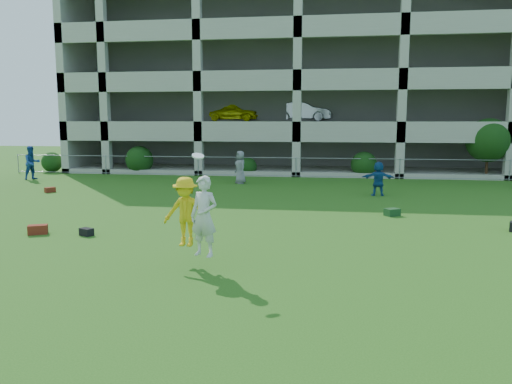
% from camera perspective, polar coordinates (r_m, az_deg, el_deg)
% --- Properties ---
extents(ground, '(100.00, 100.00, 0.00)m').
position_cam_1_polar(ground, '(11.34, -1.87, -9.20)').
color(ground, '#235114').
rests_on(ground, ground).
extents(bystander_a, '(1.12, 1.18, 1.92)m').
position_cam_1_polar(bystander_a, '(31.32, -24.23, 3.06)').
color(bystander_a, navy).
rests_on(bystander_a, ground).
extents(bystander_c, '(0.95, 1.02, 1.76)m').
position_cam_1_polar(bystander_c, '(26.78, -1.80, 2.85)').
color(bystander_c, slate).
rests_on(bystander_c, ground).
extents(bystander_d, '(1.44, 0.48, 1.55)m').
position_cam_1_polar(bystander_d, '(23.12, 13.80, 1.49)').
color(bystander_d, navy).
rests_on(bystander_d, ground).
extents(bag_red_a, '(0.63, 0.51, 0.28)m').
position_cam_1_polar(bag_red_a, '(16.35, -23.67, -3.95)').
color(bag_red_a, '#622210').
rests_on(bag_red_a, ground).
extents(bag_black_b, '(0.47, 0.40, 0.22)m').
position_cam_1_polar(bag_black_b, '(15.64, -18.80, -4.34)').
color(bag_black_b, black).
rests_on(bag_black_b, ground).
extents(bag_green_c, '(0.61, 0.56, 0.26)m').
position_cam_1_polar(bag_green_c, '(18.48, 15.30, -2.23)').
color(bag_green_c, '#163613').
rests_on(bag_green_c, ground).
extents(bag_red_f, '(0.50, 0.53, 0.24)m').
position_cam_1_polar(bag_red_f, '(25.49, -22.48, 0.23)').
color(bag_red_f, '#5C180F').
rests_on(bag_red_f, ground).
extents(frisbee_contest, '(1.48, 1.03, 2.36)m').
position_cam_1_polar(frisbee_contest, '(11.61, -7.37, -2.41)').
color(frisbee_contest, yellow).
rests_on(frisbee_contest, ground).
extents(parking_garage, '(30.00, 14.00, 12.00)m').
position_cam_1_polar(parking_garage, '(38.48, 5.55, 12.11)').
color(parking_garage, '#9E998C').
rests_on(parking_garage, ground).
extents(fence, '(36.06, 0.06, 1.20)m').
position_cam_1_polar(fence, '(29.84, 4.60, 2.87)').
color(fence, gray).
rests_on(fence, ground).
extents(shrub_row, '(34.38, 2.52, 3.50)m').
position_cam_1_polar(shrub_row, '(30.52, 13.36, 4.48)').
color(shrub_row, '#163D11').
rests_on(shrub_row, ground).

